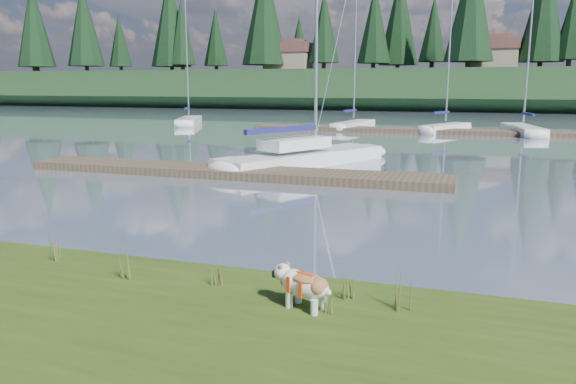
% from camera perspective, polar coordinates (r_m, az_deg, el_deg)
% --- Properties ---
extents(ground, '(200.00, 200.00, 0.00)m').
position_cam_1_polar(ground, '(39.98, 12.06, 5.91)').
color(ground, slate).
rests_on(ground, ground).
extents(ridge, '(200.00, 20.00, 5.00)m').
position_cam_1_polar(ridge, '(82.72, 15.64, 9.94)').
color(ridge, '#183219').
rests_on(ridge, ground).
extents(bulldog, '(0.93, 0.57, 0.55)m').
position_cam_1_polar(bulldog, '(7.58, 1.69, -9.32)').
color(bulldog, silver).
rests_on(bulldog, bank).
extents(sailboat_main, '(5.89, 9.24, 13.48)m').
position_cam_1_polar(sailboat_main, '(23.71, 2.69, 3.89)').
color(sailboat_main, white).
rests_on(sailboat_main, ground).
extents(dock_near, '(16.00, 2.00, 0.30)m').
position_cam_1_polar(dock_near, '(20.68, -5.98, 2.06)').
color(dock_near, '#4C3D2C').
rests_on(dock_near, ground).
extents(dock_far, '(26.00, 2.20, 0.30)m').
position_cam_1_polar(dock_far, '(39.80, 14.94, 5.98)').
color(dock_far, '#4C3D2C').
rests_on(dock_far, ground).
extents(sailboat_bg_0, '(4.16, 7.52, 10.95)m').
position_cam_1_polar(sailboat_bg_0, '(48.44, -9.93, 7.20)').
color(sailboat_bg_0, white).
rests_on(sailboat_bg_0, ground).
extents(sailboat_bg_1, '(2.37, 6.94, 10.31)m').
position_cam_1_polar(sailboat_bg_1, '(43.29, 6.95, 6.87)').
color(sailboat_bg_1, white).
rests_on(sailboat_bg_1, ground).
extents(sailboat_bg_2, '(3.63, 5.86, 9.16)m').
position_cam_1_polar(sailboat_bg_2, '(41.45, 16.05, 6.36)').
color(sailboat_bg_2, white).
rests_on(sailboat_bg_2, ground).
extents(sailboat_bg_3, '(2.80, 7.53, 10.93)m').
position_cam_1_polar(sailboat_bg_3, '(41.71, 22.53, 5.97)').
color(sailboat_bg_3, white).
rests_on(sailboat_bg_3, ground).
extents(weed_0, '(0.17, 0.14, 0.66)m').
position_cam_1_polar(weed_0, '(9.08, -16.28, -6.73)').
color(weed_0, '#475B23').
rests_on(weed_0, bank).
extents(weed_1, '(0.17, 0.14, 0.47)m').
position_cam_1_polar(weed_1, '(8.47, -7.26, -8.22)').
color(weed_1, '#475B23').
rests_on(weed_1, bank).
extents(weed_2, '(0.17, 0.14, 0.68)m').
position_cam_1_polar(weed_2, '(7.94, 6.15, -8.83)').
color(weed_2, '#475B23').
rests_on(weed_2, bank).
extents(weed_3, '(0.17, 0.14, 0.58)m').
position_cam_1_polar(weed_3, '(10.34, -22.48, -5.18)').
color(weed_3, '#475B23').
rests_on(weed_3, bank).
extents(weed_4, '(0.17, 0.14, 0.39)m').
position_cam_1_polar(weed_4, '(7.52, 3.71, -10.94)').
color(weed_4, '#475B23').
rests_on(weed_4, bank).
extents(weed_5, '(0.17, 0.14, 0.70)m').
position_cam_1_polar(weed_5, '(7.66, 11.63, -9.67)').
color(weed_5, '#475B23').
rests_on(weed_5, bank).
extents(mud_lip, '(60.00, 0.50, 0.14)m').
position_cam_1_polar(mud_lip, '(9.73, -10.35, -8.74)').
color(mud_lip, '#33281C').
rests_on(mud_lip, ground).
extents(conifer_0, '(5.72, 5.72, 14.15)m').
position_cam_1_polar(conifer_0, '(97.43, -20.01, 15.76)').
color(conifer_0, '#382619').
rests_on(conifer_0, ridge).
extents(conifer_1, '(4.40, 4.40, 11.30)m').
position_cam_1_polar(conifer_1, '(92.41, -10.75, 15.66)').
color(conifer_1, '#382619').
rests_on(conifer_1, ridge).
extents(conifer_2, '(6.60, 6.60, 16.05)m').
position_cam_1_polar(conifer_2, '(83.64, -2.40, 17.92)').
color(conifer_2, '#382619').
rests_on(conifer_2, ridge).
extents(conifer_3, '(4.84, 4.84, 12.25)m').
position_cam_1_polar(conifer_3, '(83.30, 8.76, 16.58)').
color(conifer_3, '#382619').
rests_on(conifer_3, ridge).
extents(conifer_4, '(6.16, 6.16, 15.10)m').
position_cam_1_polar(conifer_4, '(76.24, 18.12, 17.75)').
color(conifer_4, '#382619').
rests_on(conifer_4, ridge).
extents(conifer_5, '(3.96, 3.96, 10.35)m').
position_cam_1_polar(conifer_5, '(80.63, 26.91, 15.11)').
color(conifer_5, '#382619').
rests_on(conifer_5, ridge).
extents(house_0, '(6.30, 5.30, 4.65)m').
position_cam_1_polar(house_0, '(83.98, 0.11, 13.63)').
color(house_0, gray).
rests_on(house_0, ridge).
extents(house_1, '(6.30, 5.30, 4.65)m').
position_cam_1_polar(house_1, '(80.71, 20.10, 13.10)').
color(house_1, gray).
rests_on(house_1, ridge).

